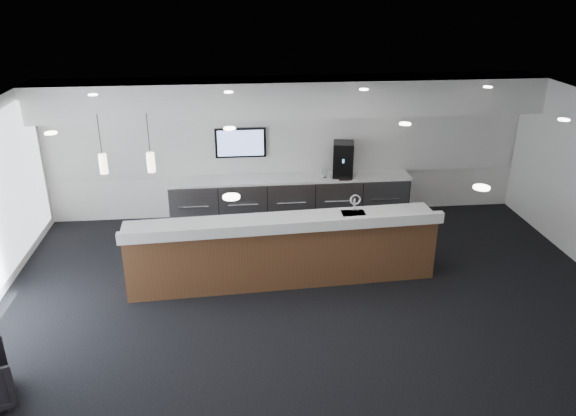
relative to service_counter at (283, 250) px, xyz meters
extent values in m
plane|color=black|center=(0.39, -1.07, -0.58)|extent=(10.00, 10.00, 0.00)
cube|color=black|center=(0.39, -1.07, 2.42)|extent=(10.00, 8.00, 0.02)
cube|color=white|center=(0.39, 2.93, 0.92)|extent=(10.00, 0.02, 3.00)
cube|color=white|center=(0.39, 2.48, 2.07)|extent=(10.00, 0.90, 0.70)
cube|color=white|center=(0.39, 2.90, 1.02)|extent=(9.80, 0.06, 1.40)
cube|color=gray|center=(0.39, 2.57, -0.13)|extent=(5.00, 0.60, 0.90)
cube|color=white|center=(0.39, 2.57, 0.35)|extent=(5.06, 0.66, 0.05)
cylinder|color=silver|center=(-1.61, 2.25, -0.08)|extent=(0.60, 0.02, 0.02)
cylinder|color=silver|center=(-0.61, 2.25, -0.08)|extent=(0.60, 0.02, 0.02)
cylinder|color=silver|center=(0.39, 2.25, -0.08)|extent=(0.60, 0.02, 0.02)
cylinder|color=silver|center=(1.39, 2.25, -0.08)|extent=(0.60, 0.02, 0.02)
cylinder|color=silver|center=(2.39, 2.25, -0.08)|extent=(0.60, 0.02, 0.02)
cube|color=black|center=(-0.61, 2.84, 1.07)|extent=(1.05, 0.07, 0.62)
cube|color=blue|center=(-0.61, 2.80, 1.07)|extent=(0.95, 0.01, 0.54)
cylinder|color=#FFE6C6|center=(-2.01, -0.27, 1.67)|extent=(0.12, 0.12, 0.30)
cylinder|color=#FFE6C6|center=(-2.71, -0.27, 1.67)|extent=(0.12, 0.12, 0.30)
cube|color=brown|center=(0.00, 0.01, -0.05)|extent=(5.17, 1.00, 1.05)
cube|color=white|center=(0.00, 0.01, 0.50)|extent=(5.25, 1.09, 0.06)
cube|color=white|center=(0.02, -0.39, 0.59)|extent=(5.21, 0.41, 0.18)
cylinder|color=silver|center=(1.23, 0.18, 0.67)|extent=(0.04, 0.04, 0.28)
torus|color=silver|center=(1.23, 0.12, 0.81)|extent=(0.19, 0.04, 0.19)
cube|color=black|center=(1.50, 2.55, 0.74)|extent=(0.50, 0.54, 0.73)
cube|color=silver|center=(1.50, 2.30, 0.38)|extent=(0.26, 0.12, 0.02)
cube|color=white|center=(1.08, 2.49, 0.48)|extent=(0.15, 0.07, 0.21)
cube|color=white|center=(1.44, 2.48, 0.48)|extent=(0.16, 0.06, 0.21)
imported|color=white|center=(1.74, 2.45, 0.42)|extent=(0.09, 0.09, 0.09)
imported|color=white|center=(1.60, 2.45, 0.42)|extent=(0.13, 0.13, 0.09)
imported|color=white|center=(1.46, 2.45, 0.42)|extent=(0.12, 0.12, 0.09)
imported|color=white|center=(1.32, 2.45, 0.42)|extent=(0.12, 0.12, 0.09)
imported|color=white|center=(1.18, 2.45, 0.42)|extent=(0.13, 0.13, 0.09)
imported|color=white|center=(1.04, 2.45, 0.42)|extent=(0.10, 0.10, 0.09)
camera|label=1|loc=(-0.78, -8.40, 4.29)|focal=35.00mm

